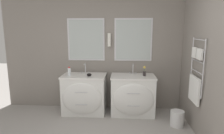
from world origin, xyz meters
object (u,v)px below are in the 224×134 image
object	(u,v)px
amenity_bowl	(89,75)
waste_bin	(177,118)
vanity_right	(133,95)
vanity_left	(84,94)
flower_vase	(144,72)
toiletry_bottle	(69,72)

from	to	relation	value
amenity_bowl	waste_bin	distance (m)	1.93
vanity_right	vanity_left	bearing A→B (deg)	180.00
waste_bin	amenity_bowl	bearing A→B (deg)	166.15
vanity_right	amenity_bowl	xyz separation A→B (m)	(-0.92, -0.06, 0.45)
flower_vase	toiletry_bottle	bearing A→B (deg)	-176.36
toiletry_bottle	flower_vase	size ratio (longest dim) A/B	0.91
amenity_bowl	waste_bin	world-z (taller)	amenity_bowl
toiletry_bottle	vanity_right	bearing A→B (deg)	2.53
amenity_bowl	flower_vase	xyz separation A→B (m)	(1.16, 0.10, 0.06)
vanity_right	flower_vase	size ratio (longest dim) A/B	4.42
vanity_left	flower_vase	bearing A→B (deg)	1.82
vanity_left	toiletry_bottle	bearing A→B (deg)	-168.59
vanity_left	amenity_bowl	distance (m)	0.47
vanity_right	toiletry_bottle	world-z (taller)	toiletry_bottle
toiletry_bottle	amenity_bowl	bearing A→B (deg)	-0.26
toiletry_bottle	waste_bin	distance (m)	2.34
amenity_bowl	flower_vase	world-z (taller)	flower_vase
amenity_bowl	waste_bin	size ratio (longest dim) A/B	0.34
waste_bin	flower_vase	bearing A→B (deg)	137.85
amenity_bowl	flower_vase	size ratio (longest dim) A/B	0.48
amenity_bowl	toiletry_bottle	bearing A→B (deg)	179.74
flower_vase	waste_bin	xyz separation A→B (m)	(0.59, -0.53, -0.78)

